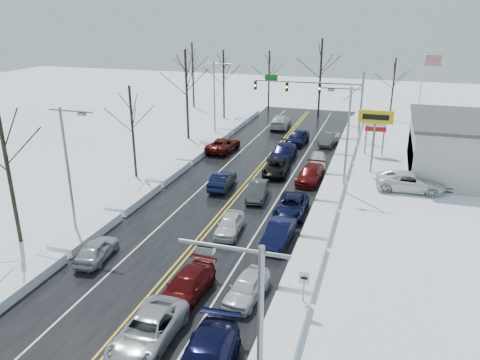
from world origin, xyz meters
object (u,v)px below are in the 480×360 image
(traffic_signal_mast, at_px, (319,92))
(flagpole, at_px, (422,90))
(tires_plus_sign, at_px, (375,121))
(oncoming_car_0, at_px, (222,188))

(traffic_signal_mast, xyz_separation_m, flagpole, (11.72, 2.01, 0.45))
(tires_plus_sign, bearing_deg, flagpole, 71.56)
(flagpole, bearing_deg, oncoming_car_0, -127.01)
(oncoming_car_0, bearing_deg, flagpole, -130.20)
(traffic_signal_mast, bearing_deg, tires_plus_sign, -59.54)
(tires_plus_sign, height_order, flagpole, flagpole)
(flagpole, xyz_separation_m, oncoming_car_0, (-16.91, -22.44, -5.93))
(tires_plus_sign, distance_m, flagpole, 14.79)
(traffic_signal_mast, distance_m, tires_plus_sign, 13.92)
(traffic_signal_mast, relative_size, oncoming_car_0, 3.05)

